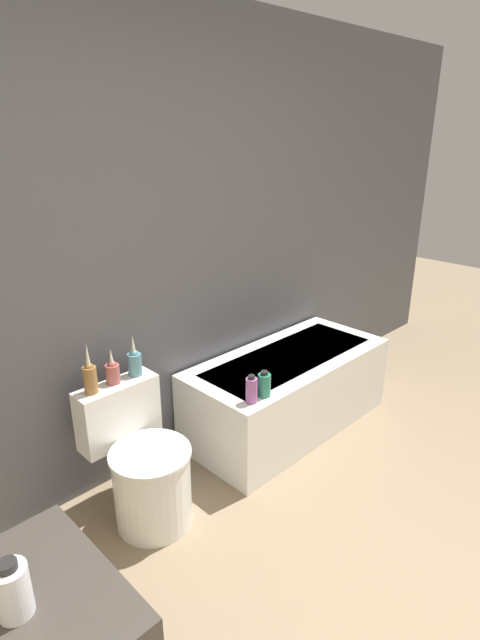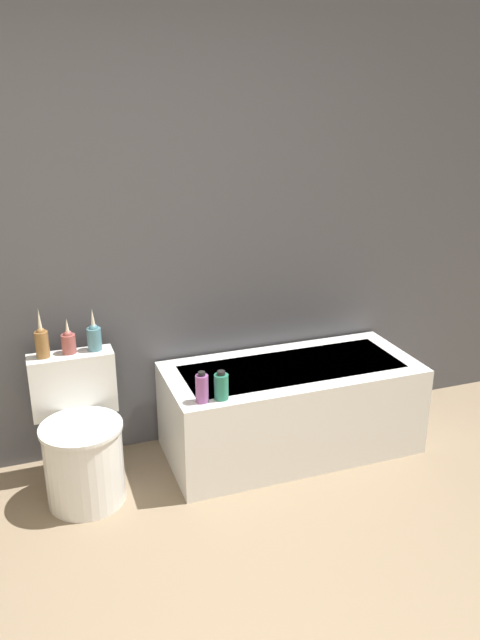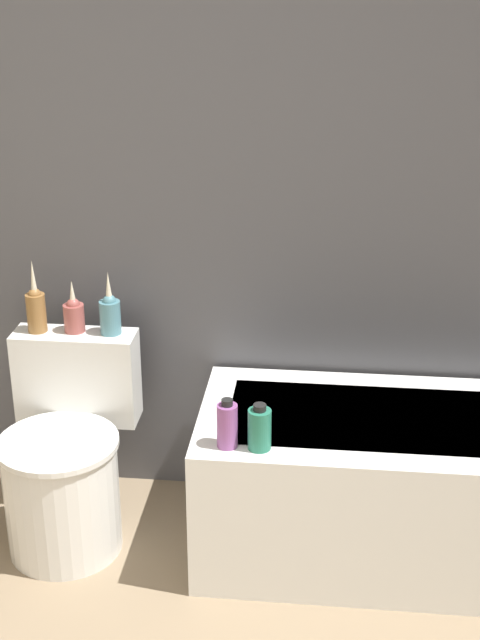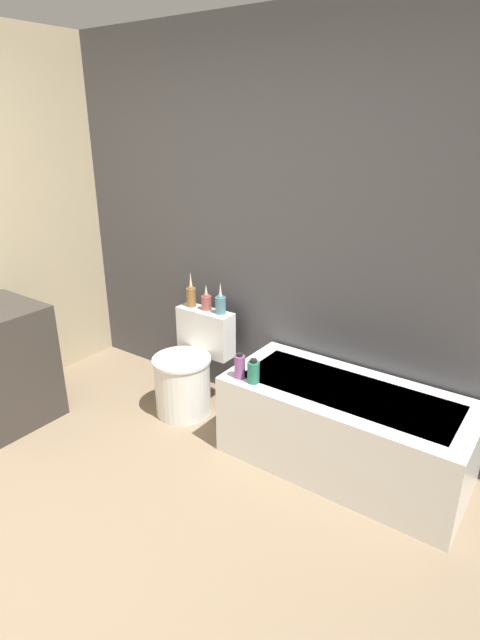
# 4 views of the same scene
# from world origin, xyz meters

# --- Properties ---
(ground_plane) EXTENTS (12.00, 12.00, 0.00)m
(ground_plane) POSITION_xyz_m (0.00, 0.00, 0.00)
(ground_plane) COLOR #847056
(wall_back_tiled) EXTENTS (6.40, 0.06, 2.60)m
(wall_back_tiled) POSITION_xyz_m (0.00, 2.11, 1.30)
(wall_back_tiled) COLOR #4C4C51
(wall_back_tiled) RESTS_ON ground_plane
(bathtub) EXTENTS (1.44, 0.65, 0.52)m
(bathtub) POSITION_xyz_m (0.81, 1.74, 0.26)
(bathtub) COLOR white
(bathtub) RESTS_ON ground
(toilet) EXTENTS (0.44, 0.55, 0.71)m
(toilet) POSITION_xyz_m (-0.39, 1.70, 0.30)
(toilet) COLOR white
(toilet) RESTS_ON ground
(vanity_counter) EXTENTS (0.60, 0.55, 0.83)m
(vanity_counter) POSITION_xyz_m (-1.36, 0.86, 0.41)
(vanity_counter) COLOR #38332D
(vanity_counter) RESTS_ON ground
(vase_gold) EXTENTS (0.07, 0.07, 0.26)m
(vase_gold) POSITION_xyz_m (-0.52, 1.91, 0.80)
(vase_gold) COLOR olive
(vase_gold) RESTS_ON toilet
(vase_silver) EXTENTS (0.07, 0.07, 0.19)m
(vase_silver) POSITION_xyz_m (-0.39, 1.92, 0.77)
(vase_silver) COLOR #994C47
(vase_silver) RESTS_ON toilet
(vase_bronze) EXTENTS (0.07, 0.07, 0.23)m
(vase_bronze) POSITION_xyz_m (-0.25, 1.92, 0.78)
(vase_bronze) COLOR teal
(vase_bronze) RESTS_ON toilet
(shampoo_bottle_tall) EXTENTS (0.07, 0.07, 0.16)m
(shampoo_bottle_tall) POSITION_xyz_m (0.21, 1.50, 0.60)
(shampoo_bottle_tall) COLOR #8C4C8C
(shampoo_bottle_tall) RESTS_ON bathtub
(shampoo_bottle_short) EXTENTS (0.07, 0.07, 0.15)m
(shampoo_bottle_short) POSITION_xyz_m (0.31, 1.50, 0.59)
(shampoo_bottle_short) COLOR #267259
(shampoo_bottle_short) RESTS_ON bathtub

